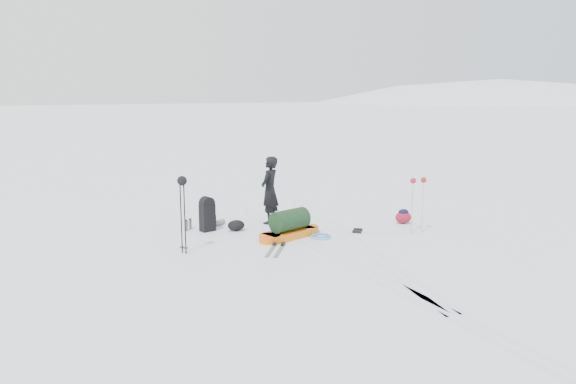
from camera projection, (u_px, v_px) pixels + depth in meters
name	position (u px, v px, depth m)	size (l,w,h in m)	color
ground	(294.00, 236.00, 12.33)	(200.00, 200.00, 0.00)	white
ski_tracks	(303.00, 224.00, 13.35)	(3.38, 17.97, 0.01)	silver
skier	(270.00, 190.00, 13.32)	(0.59, 0.39, 1.62)	black
pulk_sled	(290.00, 227.00, 12.16)	(1.67, 0.99, 0.62)	orange
expedition_rucksack	(209.00, 215.00, 12.74)	(0.73, 0.72, 0.80)	black
ski_poles_black	(182.00, 190.00, 10.81)	(0.19, 0.19, 1.54)	black
ski_poles_silver	(418.00, 187.00, 12.35)	(0.40, 0.13, 1.27)	#AFB1B6
touring_skis_grey	(279.00, 245.00, 11.57)	(1.12, 1.57, 0.06)	gray
touring_skis_white	(357.00, 232.00, 12.60)	(1.77, 1.44, 0.07)	silver
rope_coil	(321.00, 236.00, 12.19)	(0.53, 0.53, 0.05)	#59B7D9
small_daypack	(403.00, 216.00, 13.44)	(0.42, 0.33, 0.35)	maroon
thermos_pair	(188.00, 225.00, 12.82)	(0.20, 0.23, 0.26)	#525459
stuff_sack	(236.00, 225.00, 12.76)	(0.44, 0.35, 0.25)	black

